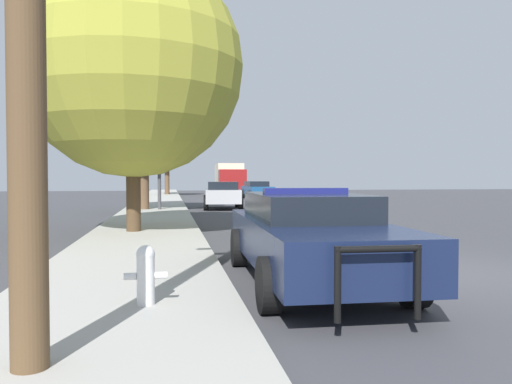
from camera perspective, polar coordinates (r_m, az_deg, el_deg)
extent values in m
plane|color=#3D3D42|center=(9.05, 20.05, -8.68)|extent=(110.00, 110.00, 0.00)
cube|color=#A3A099|center=(7.89, -14.56, -9.68)|extent=(3.00, 110.00, 0.13)
cube|color=#141E3D|center=(7.67, 6.14, -5.50)|extent=(1.99, 5.20, 0.63)
cube|color=black|center=(7.87, 5.68, -1.60)|extent=(1.66, 2.72, 0.39)
cylinder|color=black|center=(6.54, 17.55, -9.60)|extent=(0.26, 0.69, 0.68)
cylinder|color=black|center=(5.99, 1.48, -10.56)|extent=(0.26, 0.69, 0.68)
cylinder|color=black|center=(9.48, 9.03, -6.05)|extent=(0.26, 0.69, 0.68)
cylinder|color=black|center=(9.10, -1.99, -6.35)|extent=(0.26, 0.69, 0.68)
cylinder|color=black|center=(5.32, 18.00, -9.76)|extent=(0.07, 0.07, 0.75)
cylinder|color=black|center=(5.01, 9.30, -10.40)|extent=(0.07, 0.07, 0.75)
cylinder|color=black|center=(5.09, 13.81, -6.35)|extent=(0.88, 0.09, 0.07)
cube|color=navy|center=(7.86, 5.68, 0.14)|extent=(1.34, 0.24, 0.09)
cube|color=navy|center=(7.95, 12.67, -5.05)|extent=(0.11, 3.71, 0.18)
cylinder|color=white|center=(6.03, -12.49, -9.86)|extent=(0.21, 0.21, 0.56)
sphere|color=white|center=(5.98, -12.51, -6.99)|extent=(0.22, 0.22, 0.22)
cylinder|color=white|center=(6.03, -14.18, -9.33)|extent=(0.14, 0.08, 0.08)
cylinder|color=white|center=(6.02, -10.80, -9.34)|extent=(0.14, 0.08, 0.08)
cylinder|color=#424247|center=(23.75, -11.00, 4.60)|extent=(0.16, 0.16, 5.43)
cylinder|color=#424247|center=(24.05, -7.16, 10.73)|extent=(3.20, 0.11, 0.11)
cube|color=black|center=(24.11, -3.31, 9.63)|extent=(0.30, 0.24, 0.90)
sphere|color=red|center=(24.03, -3.27, 10.38)|extent=(0.20, 0.20, 0.20)
sphere|color=orange|center=(23.98, -3.27, 9.68)|extent=(0.20, 0.20, 0.20)
sphere|color=green|center=(23.94, -3.27, 8.96)|extent=(0.20, 0.20, 0.20)
cube|color=#B7B7BC|center=(25.68, -3.85, -0.44)|extent=(2.01, 4.05, 0.67)
cube|color=black|center=(25.47, -3.84, 0.73)|extent=(1.63, 2.15, 0.39)
cylinder|color=black|center=(26.90, -5.73, -1.06)|extent=(0.29, 0.69, 0.68)
cylinder|color=black|center=(26.95, -2.14, -1.05)|extent=(0.29, 0.69, 0.68)
cylinder|color=black|center=(24.46, -5.74, -1.33)|extent=(0.29, 0.69, 0.68)
cylinder|color=black|center=(24.52, -1.78, -1.32)|extent=(0.29, 0.69, 0.68)
cube|color=navy|center=(37.50, 0.12, 0.18)|extent=(1.84, 4.67, 0.62)
cube|color=black|center=(37.71, 0.05, 0.94)|extent=(1.53, 2.44, 0.38)
cylinder|color=black|center=(36.29, 1.87, -0.36)|extent=(0.26, 0.68, 0.67)
cylinder|color=black|center=(35.94, -0.71, -0.38)|extent=(0.26, 0.68, 0.67)
cylinder|color=black|center=(39.08, 0.89, -0.21)|extent=(0.26, 0.68, 0.67)
cylinder|color=black|center=(38.75, -1.51, -0.23)|extent=(0.26, 0.68, 0.67)
cube|color=maroon|center=(46.55, -2.71, 1.42)|extent=(2.52, 1.91, 1.90)
cube|color=beige|center=(49.86, -3.12, 1.79)|extent=(2.58, 4.84, 2.52)
cylinder|color=black|center=(46.89, -1.26, 0.26)|extent=(0.30, 0.94, 0.94)
cylinder|color=black|center=(46.63, -4.23, 0.25)|extent=(0.30, 0.94, 0.94)
cylinder|color=black|center=(50.90, -1.86, 0.37)|extent=(0.30, 0.94, 0.94)
cylinder|color=black|center=(50.67, -4.59, 0.36)|extent=(0.30, 0.94, 0.94)
cylinder|color=brown|center=(44.84, -10.13, 1.64)|extent=(0.41, 0.41, 2.98)
sphere|color=#4C8E38|center=(44.92, -10.14, 4.86)|extent=(3.73, 3.73, 3.73)
cylinder|color=#4C3823|center=(14.16, -13.84, 1.39)|extent=(0.39, 0.39, 2.85)
sphere|color=#999933|center=(14.48, -13.93, 13.74)|extent=(6.09, 6.09, 6.09)
cylinder|color=brown|center=(23.96, -12.68, 1.88)|extent=(0.46, 0.46, 3.18)
sphere|color=#5B9947|center=(24.16, -12.72, 8.86)|extent=(4.91, 4.91, 4.91)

